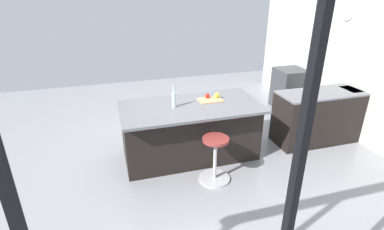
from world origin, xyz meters
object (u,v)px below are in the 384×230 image
Objects in this scene: water_bottle at (174,99)px; kitchen_island at (190,131)px; stool_by_window at (215,161)px; apple_yellow at (217,95)px; cutting_board at (210,100)px; oven_range at (289,89)px; apple_red at (207,96)px.

kitchen_island is at bearing -172.76° from water_bottle.
stool_by_window is at bearing 101.97° from kitchen_island.
apple_yellow is (-0.31, -0.81, 0.64)m from stool_by_window.
cutting_board is at bearing -103.98° from stool_by_window.
oven_range is 10.37× the size of apple_yellow.
apple_red is 0.60m from water_bottle.
apple_yellow is (-0.12, -0.04, 0.05)m from cutting_board.
stool_by_window is at bearing 76.02° from cutting_board.
kitchen_island is at bearing 10.11° from cutting_board.
apple_yellow is at bearing -111.20° from stool_by_window.
apple_yellow reaches higher than oven_range.
apple_red is at bearing -71.22° from cutting_board.
kitchen_island is 0.69m from apple_yellow.
water_bottle reaches higher than cutting_board.
oven_range is at bearing -140.31° from stool_by_window.
kitchen_island reaches higher than oven_range.
water_bottle is at bearing 16.04° from apple_red.
water_bottle is (0.25, 0.03, 0.56)m from kitchen_island.
oven_range is at bearing -149.91° from apple_yellow.
apple_yellow is at bearing -169.56° from water_bottle.
cutting_board is at bearing 17.75° from apple_yellow.
apple_red is 0.90× the size of apple_yellow.
stool_by_window is 7.93× the size of apple_yellow.
stool_by_window is 1.07m from apple_red.
water_bottle reaches higher than stool_by_window.
cutting_board is 0.14m from apple_yellow.
cutting_board reaches higher than stool_by_window.
water_bottle is (0.57, 0.16, 0.07)m from apple_red.
apple_yellow reaches higher than apple_red.
kitchen_island is at bearing 12.17° from apple_yellow.
oven_range is at bearing -150.50° from cutting_board.
apple_yellow reaches higher than stool_by_window.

